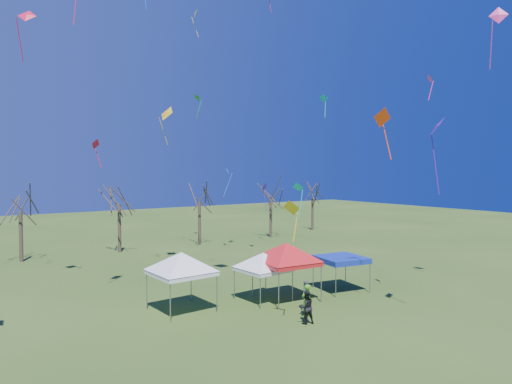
{
  "coord_description": "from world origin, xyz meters",
  "views": [
    {
      "loc": [
        -16.35,
        -18.57,
        7.81
      ],
      "look_at": [
        -1.35,
        3.0,
        6.56
      ],
      "focal_mm": 32.0,
      "sensor_mm": 36.0,
      "label": 1
    }
  ],
  "objects_px": {
    "tent_blue": "(341,259)",
    "tree_4": "(271,185)",
    "person_green": "(307,300)",
    "tree_2": "(119,186)",
    "tent_red": "(286,247)",
    "tree_5": "(313,186)",
    "tent_white_mid": "(263,256)",
    "person_dark": "(306,307)",
    "tree_3": "(199,187)",
    "person_grey": "(306,295)",
    "tree_1": "(20,194)",
    "tent_white_west": "(181,256)"
  },
  "relations": [
    {
      "from": "tent_blue",
      "to": "tree_4",
      "type": "bearing_deg",
      "value": 64.35
    },
    {
      "from": "tree_4",
      "to": "person_green",
      "type": "height_order",
      "value": "tree_4"
    },
    {
      "from": "tree_2",
      "to": "tent_red",
      "type": "bearing_deg",
      "value": -81.91
    },
    {
      "from": "tree_4",
      "to": "tree_5",
      "type": "relative_size",
      "value": 1.06
    },
    {
      "from": "tent_white_mid",
      "to": "person_dark",
      "type": "relative_size",
      "value": 2.21
    },
    {
      "from": "tree_3",
      "to": "person_dark",
      "type": "relative_size",
      "value": 4.65
    },
    {
      "from": "person_grey",
      "to": "tree_3",
      "type": "bearing_deg",
      "value": -135.82
    },
    {
      "from": "person_dark",
      "to": "person_grey",
      "type": "distance_m",
      "value": 2.36
    },
    {
      "from": "tent_blue",
      "to": "tree_2",
      "type": "bearing_deg",
      "value": 108.5
    },
    {
      "from": "person_grey",
      "to": "person_dark",
      "type": "bearing_deg",
      "value": 17.11
    },
    {
      "from": "tree_2",
      "to": "tree_1",
      "type": "bearing_deg",
      "value": 178.15
    },
    {
      "from": "tree_2",
      "to": "tent_white_mid",
      "type": "distance_m",
      "value": 21.32
    },
    {
      "from": "tree_2",
      "to": "person_green",
      "type": "height_order",
      "value": "tree_2"
    },
    {
      "from": "tent_white_west",
      "to": "person_dark",
      "type": "bearing_deg",
      "value": -52.33
    },
    {
      "from": "tree_1",
      "to": "tree_4",
      "type": "relative_size",
      "value": 0.96
    },
    {
      "from": "tree_1",
      "to": "tent_red",
      "type": "distance_m",
      "value": 24.84
    },
    {
      "from": "tree_3",
      "to": "tent_white_mid",
      "type": "relative_size",
      "value": 2.1
    },
    {
      "from": "person_dark",
      "to": "tent_white_mid",
      "type": "bearing_deg",
      "value": -83.27
    },
    {
      "from": "tree_2",
      "to": "tree_5",
      "type": "height_order",
      "value": "tree_2"
    },
    {
      "from": "person_dark",
      "to": "tree_5",
      "type": "bearing_deg",
      "value": -117.54
    },
    {
      "from": "tree_5",
      "to": "tent_white_west",
      "type": "distance_m",
      "value": 36.5
    },
    {
      "from": "tree_5",
      "to": "tent_white_west",
      "type": "height_order",
      "value": "tree_5"
    },
    {
      "from": "tree_3",
      "to": "person_green",
      "type": "xyz_separation_m",
      "value": [
        -6.44,
        -24.43,
        -5.22
      ]
    },
    {
      "from": "tree_5",
      "to": "tent_white_west",
      "type": "bearing_deg",
      "value": -143.33
    },
    {
      "from": "tree_2",
      "to": "tree_3",
      "type": "height_order",
      "value": "tree_2"
    },
    {
      "from": "tree_4",
      "to": "tent_white_west",
      "type": "xyz_separation_m",
      "value": [
        -20.83,
        -19.68,
        -3.0
      ]
    },
    {
      "from": "tree_5",
      "to": "tent_red",
      "type": "distance_m",
      "value": 32.85
    },
    {
      "from": "tree_4",
      "to": "tent_red",
      "type": "distance_m",
      "value": 25.96
    },
    {
      "from": "tree_1",
      "to": "tent_white_west",
      "type": "height_order",
      "value": "tree_1"
    },
    {
      "from": "tent_white_mid",
      "to": "person_grey",
      "type": "relative_size",
      "value": 2.24
    },
    {
      "from": "tree_2",
      "to": "tent_blue",
      "type": "xyz_separation_m",
      "value": [
        7.35,
        -21.97,
        -4.27
      ]
    },
    {
      "from": "tree_2",
      "to": "person_green",
      "type": "distance_m",
      "value": 25.43
    },
    {
      "from": "tree_2",
      "to": "tent_white_mid",
      "type": "xyz_separation_m",
      "value": [
        1.85,
        -20.93,
        -3.61
      ]
    },
    {
      "from": "tree_4",
      "to": "person_dark",
      "type": "relative_size",
      "value": 4.64
    },
    {
      "from": "tree_5",
      "to": "tree_1",
      "type": "bearing_deg",
      "value": -177.65
    },
    {
      "from": "person_grey",
      "to": "tent_white_west",
      "type": "bearing_deg",
      "value": -65.16
    },
    {
      "from": "person_dark",
      "to": "tree_4",
      "type": "bearing_deg",
      "value": -108.4
    },
    {
      "from": "tree_5",
      "to": "tent_blue",
      "type": "xyz_separation_m",
      "value": [
        -18.74,
        -23.66,
        -3.71
      ]
    },
    {
      "from": "tree_1",
      "to": "tree_5",
      "type": "bearing_deg",
      "value": 2.35
    },
    {
      "from": "person_green",
      "to": "tree_3",
      "type": "bearing_deg",
      "value": -104.89
    },
    {
      "from": "tree_4",
      "to": "tree_1",
      "type": "bearing_deg",
      "value": 178.58
    },
    {
      "from": "tree_3",
      "to": "tent_white_mid",
      "type": "bearing_deg",
      "value": -107.63
    },
    {
      "from": "tent_white_west",
      "to": "tent_white_mid",
      "type": "distance_m",
      "value": 5.05
    },
    {
      "from": "tree_5",
      "to": "person_dark",
      "type": "bearing_deg",
      "value": -132.37
    },
    {
      "from": "tent_white_west",
      "to": "tent_red",
      "type": "distance_m",
      "value": 6.38
    },
    {
      "from": "tree_1",
      "to": "tent_white_west",
      "type": "relative_size",
      "value": 1.75
    },
    {
      "from": "tree_5",
      "to": "tent_white_mid",
      "type": "xyz_separation_m",
      "value": [
        -24.23,
        -22.62,
        -3.05
      ]
    },
    {
      "from": "tree_4",
      "to": "tent_white_west",
      "type": "height_order",
      "value": "tree_4"
    },
    {
      "from": "tree_3",
      "to": "tent_white_west",
      "type": "bearing_deg",
      "value": -120.26
    },
    {
      "from": "tree_2",
      "to": "tree_5",
      "type": "bearing_deg",
      "value": 3.7
    }
  ]
}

